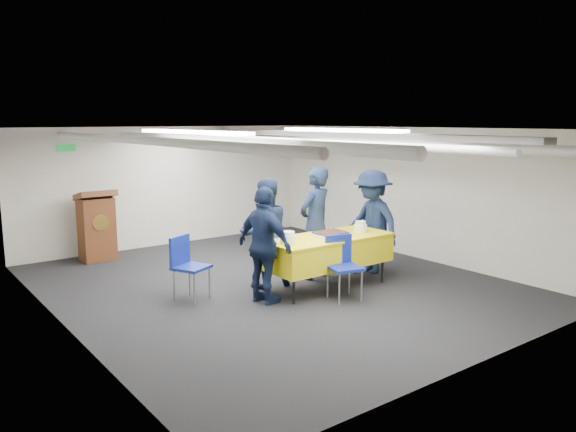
# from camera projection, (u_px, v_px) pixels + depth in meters

# --- Properties ---
(ground) EXTENTS (7.00, 7.00, 0.00)m
(ground) POSITION_uv_depth(u_px,v_px,m) (274.00, 284.00, 8.39)
(ground) COLOR black
(ground) RESTS_ON ground
(room_shell) EXTENTS (6.00, 7.00, 2.30)m
(room_shell) POSITION_uv_depth(u_px,v_px,m) (262.00, 161.00, 8.46)
(room_shell) COLOR beige
(room_shell) RESTS_ON ground
(serving_table) EXTENTS (1.93, 0.82, 0.77)m
(serving_table) POSITION_uv_depth(u_px,v_px,m) (328.00, 251.00, 8.12)
(serving_table) COLOR black
(serving_table) RESTS_ON ground
(sheet_cake) EXTENTS (0.46, 0.35, 0.08)m
(sheet_cake) POSITION_uv_depth(u_px,v_px,m) (331.00, 234.00, 8.02)
(sheet_cake) COLOR white
(sheet_cake) RESTS_ON serving_table
(plate_stack_left) EXTENTS (0.21, 0.21, 0.17)m
(plate_stack_left) POSITION_uv_depth(u_px,v_px,m) (288.00, 238.00, 7.58)
(plate_stack_left) COLOR white
(plate_stack_left) RESTS_ON serving_table
(plate_stack_right) EXTENTS (0.19, 0.19, 0.16)m
(plate_stack_right) POSITION_uv_depth(u_px,v_px,m) (360.00, 227.00, 8.39)
(plate_stack_right) COLOR white
(plate_stack_right) RESTS_ON serving_table
(podium) EXTENTS (0.62, 0.53, 1.25)m
(podium) POSITION_uv_depth(u_px,v_px,m) (97.00, 226.00, 9.74)
(podium) COLOR brown
(podium) RESTS_ON ground
(chair_near) EXTENTS (0.51, 0.51, 0.87)m
(chair_near) POSITION_uv_depth(u_px,v_px,m) (342.00, 260.00, 7.66)
(chair_near) COLOR gray
(chair_near) RESTS_ON ground
(chair_right) EXTENTS (0.58, 0.58, 0.87)m
(chair_right) POSITION_uv_depth(u_px,v_px,m) (373.00, 237.00, 9.16)
(chair_right) COLOR gray
(chair_right) RESTS_ON ground
(chair_left) EXTENTS (0.56, 0.56, 0.87)m
(chair_left) POSITION_uv_depth(u_px,v_px,m) (186.00, 261.00, 7.63)
(chair_left) COLOR gray
(chair_left) RESTS_ON ground
(sailor_a) EXTENTS (0.71, 0.55, 1.74)m
(sailor_a) POSITION_uv_depth(u_px,v_px,m) (315.00, 223.00, 8.58)
(sailor_a) COLOR black
(sailor_a) RESTS_ON ground
(sailor_b) EXTENTS (0.85, 0.70, 1.60)m
(sailor_b) POSITION_uv_depth(u_px,v_px,m) (265.00, 233.00, 8.15)
(sailor_b) COLOR black
(sailor_b) RESTS_ON ground
(sailor_c) EXTENTS (0.54, 0.97, 1.57)m
(sailor_c) POSITION_uv_depth(u_px,v_px,m) (265.00, 245.00, 7.42)
(sailor_c) COLOR black
(sailor_c) RESTS_ON ground
(sailor_d) EXTENTS (0.64, 1.08, 1.65)m
(sailor_d) POSITION_uv_depth(u_px,v_px,m) (372.00, 222.00, 8.94)
(sailor_d) COLOR black
(sailor_d) RESTS_ON ground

